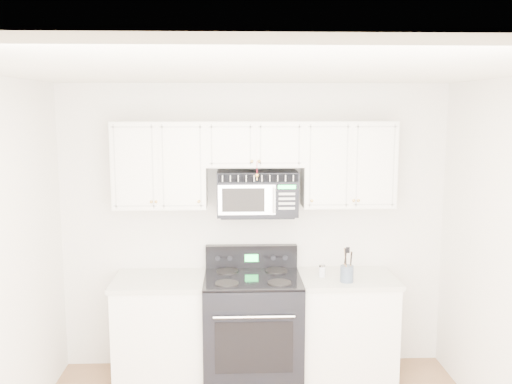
{
  "coord_description": "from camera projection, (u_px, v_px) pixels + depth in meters",
  "views": [
    {
      "loc": [
        -0.18,
        -3.37,
        2.4
      ],
      "look_at": [
        0.0,
        1.3,
        1.69
      ],
      "focal_mm": 40.0,
      "sensor_mm": 36.0,
      "label": 1
    }
  ],
  "objects": [
    {
      "name": "range",
      "position": [
        253.0,
        326.0,
        5.0
      ],
      "size": [
        0.84,
        0.76,
        1.14
      ],
      "color": "black",
      "rests_on": "ground"
    },
    {
      "name": "shaker_salt",
      "position": [
        321.0,
        271.0,
        4.97
      ],
      "size": [
        0.05,
        0.05,
        0.11
      ],
      "color": "silver",
      "rests_on": "base_cabinet_right"
    },
    {
      "name": "shaker_pepper",
      "position": [
        323.0,
        271.0,
        4.97
      ],
      "size": [
        0.05,
        0.05,
        0.11
      ],
      "color": "silver",
      "rests_on": "base_cabinet_right"
    },
    {
      "name": "base_cabinet_right",
      "position": [
        345.0,
        330.0,
        5.08
      ],
      "size": [
        0.86,
        0.65,
        0.92
      ],
      "color": "white",
      "rests_on": "ground"
    },
    {
      "name": "base_cabinet_left",
      "position": [
        165.0,
        332.0,
        5.02
      ],
      "size": [
        0.86,
        0.65,
        0.92
      ],
      "color": "white",
      "rests_on": "ground"
    },
    {
      "name": "upper_cabinets",
      "position": [
        255.0,
        160.0,
        4.97
      ],
      "size": [
        2.44,
        0.37,
        0.75
      ],
      "color": "white",
      "rests_on": "ground"
    },
    {
      "name": "microwave",
      "position": [
        257.0,
        193.0,
        5.0
      ],
      "size": [
        0.7,
        0.4,
        0.39
      ],
      "color": "black",
      "rests_on": "ground"
    },
    {
      "name": "utensil_crock",
      "position": [
        347.0,
        273.0,
        4.83
      ],
      "size": [
        0.11,
        0.11,
        0.3
      ],
      "color": "slate",
      "rests_on": "base_cabinet_right"
    },
    {
      "name": "room",
      "position": [
        264.0,
        287.0,
        3.5
      ],
      "size": [
        3.51,
        3.51,
        2.61
      ],
      "color": "#936845",
      "rests_on": "ground"
    }
  ]
}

